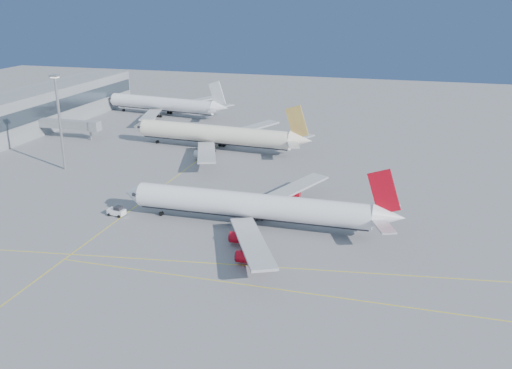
% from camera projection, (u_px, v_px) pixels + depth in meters
% --- Properties ---
extents(ground, '(500.00, 500.00, 0.00)m').
position_uv_depth(ground, '(278.00, 254.00, 114.95)').
color(ground, slate).
rests_on(ground, ground).
extents(terminal, '(18.40, 110.00, 15.00)m').
position_uv_depth(terminal, '(41.00, 108.00, 219.67)').
color(terminal, gray).
rests_on(terminal, ground).
extents(jet_bridge, '(23.60, 3.60, 6.90)m').
position_uv_depth(jet_bridge, '(72.00, 125.00, 202.94)').
color(jet_bridge, gray).
rests_on(jet_bridge, ground).
extents(taxiway_lines, '(118.86, 140.00, 0.02)m').
position_uv_depth(taxiway_lines, '(219.00, 234.00, 124.52)').
color(taxiway_lines, yellow).
rests_on(taxiway_lines, ground).
extents(airliner_virgin, '(64.71, 58.32, 16.01)m').
position_uv_depth(airliner_virgin, '(257.00, 206.00, 126.78)').
color(airliner_virgin, white).
rests_on(airliner_virgin, ground).
extents(airliner_etihad, '(65.15, 59.96, 17.00)m').
position_uv_depth(airliner_etihad, '(218.00, 135.00, 188.78)').
color(airliner_etihad, '#EEE2CB').
rests_on(airliner_etihad, ground).
extents(airliner_third, '(60.82, 55.55, 16.34)m').
position_uv_depth(airliner_third, '(165.00, 104.00, 240.95)').
color(airliner_third, white).
rests_on(airliner_third, ground).
extents(pushback_tug, '(4.36, 2.98, 2.32)m').
position_uv_depth(pushback_tug, '(117.00, 211.00, 134.24)').
color(pushback_tug, white).
rests_on(pushback_tug, ground).
extents(light_mast, '(2.41, 2.41, 27.91)m').
position_uv_depth(light_mast, '(59.00, 115.00, 164.40)').
color(light_mast, gray).
rests_on(light_mast, ground).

